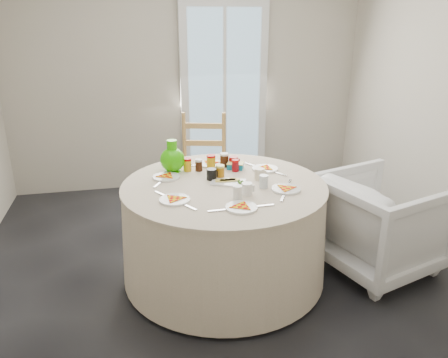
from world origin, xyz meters
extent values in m
plane|color=black|center=(0.00, 0.00, 0.00)|extent=(4.00, 4.00, 0.00)
cube|color=#BCB5A3|center=(0.00, 2.00, 1.30)|extent=(4.00, 0.02, 2.60)
cube|color=silver|center=(0.40, 1.95, 1.05)|extent=(1.00, 0.08, 2.10)
cylinder|color=beige|center=(-0.04, -0.09, 0.38)|extent=(1.53, 1.53, 0.78)
imported|color=white|center=(1.17, -0.23, 0.39)|extent=(0.98, 1.01, 0.85)
cube|color=#0A7496|center=(0.12, 0.22, 0.79)|extent=(0.15, 0.13, 0.05)
camera|label=1|loc=(-0.68, -2.98, 1.90)|focal=35.00mm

